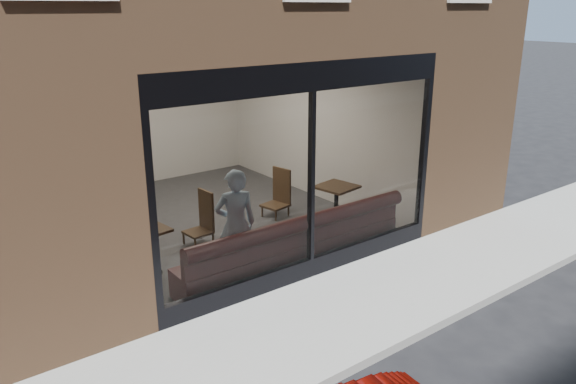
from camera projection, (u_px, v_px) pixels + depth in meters
ground at (414, 336)px, 6.97m from camera, size 120.00×120.00×0.00m
sidewalk_near at (358, 303)px, 7.73m from camera, size 40.00×2.00×0.01m
kerb_near at (418, 334)px, 6.92m from camera, size 40.00×0.10×0.12m
host_building_pier_right at (278, 99)px, 14.67m from camera, size 2.50×12.00×3.20m
host_building_backfill at (96, 98)px, 14.79m from camera, size 5.00×6.00×3.20m
cafe_floor at (213, 219)px, 10.75m from camera, size 6.00×6.00×0.00m
cafe_ceiling at (205, 49)px, 9.75m from camera, size 6.00×6.00×0.00m
cafe_wall_back at (142, 115)px, 12.51m from camera, size 5.00×0.00×5.00m
cafe_wall_left at (70, 160)px, 8.82m from camera, size 0.00×6.00×6.00m
cafe_wall_right at (314, 122)px, 11.68m from camera, size 0.00×6.00×6.00m
storefront_kick at (310, 267)px, 8.48m from camera, size 5.00×0.10×0.30m
storefront_header at (313, 76)px, 7.58m from camera, size 5.00×0.10×0.40m
storefront_mullion at (311, 179)px, 8.04m from camera, size 0.06×0.10×2.50m
storefront_glass at (313, 179)px, 8.01m from camera, size 4.80×0.00×4.80m
banquette at (294, 254)px, 8.76m from camera, size 4.00×0.55×0.45m
person at (236, 224)px, 8.26m from camera, size 0.71×0.58×1.69m
cafe_table_left at (144, 230)px, 8.32m from camera, size 0.71×0.71×0.04m
cafe_table_right at (337, 187)px, 10.32m from camera, size 0.76×0.76×0.04m
cafe_chair_left at (198, 232)px, 9.55m from camera, size 0.44×0.44×0.04m
cafe_chair_right at (275, 205)px, 10.84m from camera, size 0.52×0.52×0.04m
wall_poster at (77, 172)px, 8.78m from camera, size 0.02×0.63×0.84m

